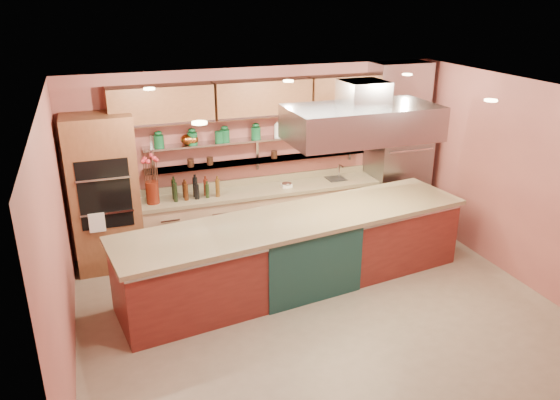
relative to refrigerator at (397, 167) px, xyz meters
name	(u,v)px	position (x,y,z in m)	size (l,w,h in m)	color
floor	(319,310)	(-2.35, -2.14, -1.06)	(6.00, 5.00, 0.02)	gray
ceiling	(326,94)	(-2.35, -2.14, 1.75)	(6.00, 5.00, 0.02)	black
wall_back	(260,155)	(-2.35, 0.36, 0.35)	(6.00, 0.04, 2.80)	#A7584E
wall_front	(447,319)	(-2.35, -4.64, 0.35)	(6.00, 0.04, 2.80)	#A7584E
wall_left	(58,246)	(-5.35, -2.14, 0.35)	(0.04, 5.00, 2.80)	#A7584E
wall_right	(521,182)	(0.65, -2.14, 0.35)	(0.04, 5.00, 2.80)	#A7584E
oven_stack	(105,194)	(-4.80, 0.04, 0.10)	(0.95, 0.64, 2.30)	brown
refrigerator	(397,167)	(0.00, 0.00, 0.00)	(0.95, 0.72, 2.10)	gray
back_counter	(263,216)	(-2.40, 0.06, -0.58)	(3.84, 0.64, 0.93)	tan
wall_shelf_lower	(259,160)	(-2.40, 0.23, 0.30)	(3.60, 0.26, 0.03)	#A6A8AD
wall_shelf_upper	(259,139)	(-2.40, 0.23, 0.65)	(3.60, 0.26, 0.03)	#A6A8AD
upper_cabinets	(263,98)	(-2.35, 0.18, 1.30)	(4.60, 0.36, 0.55)	brown
range_hood	(362,123)	(-1.49, -1.42, 1.20)	(2.00, 1.00, 0.45)	#A6A8AD
ceiling_downlights	(319,94)	(-2.35, -1.94, 1.72)	(4.00, 2.80, 0.02)	#FFE5A5
island	(297,251)	(-2.39, -1.42, -0.54)	(4.89, 1.06, 1.02)	maroon
flower_vase	(152,192)	(-4.13, 0.01, 0.05)	(0.19, 0.19, 0.34)	#5A190D
oil_bottle_cluster	(196,190)	(-3.48, 0.01, 0.00)	(0.76, 0.22, 0.25)	black
kitchen_scale	(287,184)	(-2.01, 0.01, -0.08)	(0.16, 0.12, 0.09)	white
bar_faucet	(339,172)	(-1.05, 0.11, 0.00)	(0.03, 0.03, 0.24)	silver
copper_kettle	(187,139)	(-3.53, 0.23, 0.75)	(0.20, 0.20, 0.16)	#B36429
green_canister	(219,137)	(-3.04, 0.23, 0.75)	(0.13, 0.13, 0.16)	#104E27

